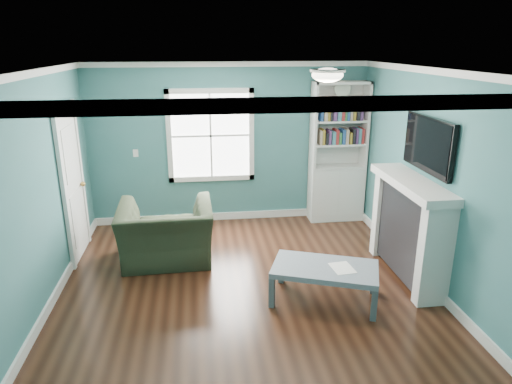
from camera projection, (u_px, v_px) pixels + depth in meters
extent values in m
plane|color=black|center=(247.00, 294.00, 5.47)|extent=(5.00, 5.00, 0.00)
plane|color=#33716F|center=(229.00, 144.00, 7.43)|extent=(4.50, 0.00, 4.50)
plane|color=#33716F|center=(291.00, 319.00, 2.71)|extent=(4.50, 0.00, 4.50)
plane|color=#33716F|center=(33.00, 199.00, 4.79)|extent=(0.00, 5.00, 5.00)
plane|color=#33716F|center=(437.00, 183.00, 5.34)|extent=(0.00, 5.00, 5.00)
plane|color=white|center=(245.00, 70.00, 4.67)|extent=(5.00, 5.00, 0.00)
cube|color=white|center=(231.00, 216.00, 7.79)|extent=(4.50, 0.03, 0.12)
cube|color=white|center=(51.00, 302.00, 5.18)|extent=(0.03, 5.00, 0.12)
cube|color=white|center=(423.00, 278.00, 5.73)|extent=(0.03, 5.00, 0.12)
cube|color=white|center=(228.00, 64.00, 7.02)|extent=(4.50, 0.04, 0.08)
cube|color=white|center=(296.00, 105.00, 2.34)|extent=(4.50, 0.04, 0.08)
cube|color=white|center=(16.00, 76.00, 4.40)|extent=(0.04, 5.00, 0.08)
cube|color=white|center=(449.00, 73.00, 4.95)|extent=(0.04, 5.00, 0.08)
cube|color=white|center=(211.00, 136.00, 7.34)|extent=(1.24, 0.01, 1.34)
cube|color=white|center=(169.00, 137.00, 7.24)|extent=(0.08, 0.06, 1.50)
cube|color=white|center=(251.00, 135.00, 7.40)|extent=(0.08, 0.06, 1.50)
cube|color=white|center=(212.00, 178.00, 7.54)|extent=(1.40, 0.06, 0.08)
cube|color=white|center=(209.00, 91.00, 7.10)|extent=(1.40, 0.06, 0.08)
cube|color=white|center=(211.00, 136.00, 7.32)|extent=(1.24, 0.03, 0.03)
cube|color=white|center=(211.00, 136.00, 7.32)|extent=(0.03, 0.03, 1.34)
cube|color=silver|center=(336.00, 193.00, 7.71)|extent=(0.90, 0.35, 0.90)
cube|color=silver|center=(313.00, 126.00, 7.30)|extent=(0.04, 0.35, 1.40)
cube|color=silver|center=(365.00, 125.00, 7.41)|extent=(0.04, 0.35, 1.40)
cube|color=silver|center=(336.00, 124.00, 7.51)|extent=(0.90, 0.02, 1.40)
cube|color=silver|center=(342.00, 83.00, 7.14)|extent=(0.90, 0.35, 0.04)
cube|color=silver|center=(337.00, 166.00, 7.57)|extent=(0.84, 0.33, 0.03)
cube|color=silver|center=(338.00, 144.00, 7.45)|extent=(0.84, 0.33, 0.03)
cube|color=silver|center=(340.00, 121.00, 7.33)|extent=(0.84, 0.33, 0.03)
cube|color=silver|center=(341.00, 98.00, 7.22)|extent=(0.84, 0.33, 0.03)
cube|color=tan|center=(339.00, 137.00, 7.39)|extent=(0.70, 0.25, 0.22)
cube|color=olive|center=(341.00, 113.00, 7.27)|extent=(0.70, 0.25, 0.22)
cylinder|color=beige|center=(342.00, 89.00, 7.13)|extent=(0.26, 0.06, 0.26)
cube|color=black|center=(410.00, 232.00, 5.73)|extent=(0.30, 1.20, 1.10)
cube|color=black|center=(407.00, 247.00, 5.79)|extent=(0.22, 0.65, 0.70)
cube|color=silver|center=(435.00, 256.00, 5.09)|extent=(0.36, 0.16, 1.20)
cube|color=silver|center=(387.00, 214.00, 6.36)|extent=(0.36, 0.16, 1.20)
cube|color=silver|center=(412.00, 183.00, 5.52)|extent=(0.44, 1.58, 0.10)
cube|color=black|center=(428.00, 144.00, 5.39)|extent=(0.06, 1.10, 0.65)
cube|color=silver|center=(73.00, 185.00, 6.20)|extent=(0.04, 0.80, 2.05)
cube|color=white|center=(65.00, 196.00, 5.78)|extent=(0.05, 0.08, 2.13)
cube|color=white|center=(81.00, 176.00, 6.63)|extent=(0.05, 0.08, 2.13)
cube|color=white|center=(63.00, 106.00, 5.87)|extent=(0.05, 0.98, 0.08)
sphere|color=#BF8C3F|center=(83.00, 184.00, 6.51)|extent=(0.07, 0.07, 0.07)
ellipsoid|color=white|center=(327.00, 75.00, 4.89)|extent=(0.34, 0.34, 0.15)
cylinder|color=white|center=(328.00, 71.00, 4.87)|extent=(0.38, 0.38, 0.03)
cube|color=white|center=(136.00, 153.00, 7.26)|extent=(0.08, 0.01, 0.12)
imported|color=black|center=(166.00, 224.00, 6.15)|extent=(1.26, 0.84, 1.08)
cube|color=#485057|center=(272.00, 292.00, 5.15)|extent=(0.08, 0.08, 0.37)
cube|color=#485057|center=(374.00, 305.00, 4.90)|extent=(0.08, 0.08, 0.37)
cube|color=#485057|center=(281.00, 269.00, 5.69)|extent=(0.08, 0.08, 0.37)
cube|color=#485057|center=(374.00, 279.00, 5.44)|extent=(0.08, 0.08, 0.37)
cube|color=slate|center=(325.00, 269.00, 5.23)|extent=(1.34, 1.03, 0.06)
cube|color=white|center=(342.00, 268.00, 5.18)|extent=(0.26, 0.32, 0.00)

